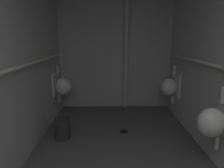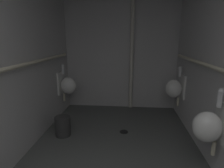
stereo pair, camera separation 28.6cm
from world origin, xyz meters
The scene contains 9 objects.
wall_left centered at (-1.22, 2.05, 1.33)m, with size 0.06×4.22×2.66m, color #B8B7B7.
wall_back centered at (0.00, 4.13, 1.33)m, with size 2.49×0.06×2.66m, color #B8B7B7.
urinal_left_mid centered at (-1.04, 3.59, 0.61)m, with size 0.32×0.30×0.76m.
urinal_right_mid centered at (1.04, 2.01, 0.61)m, with size 0.32×0.30×0.76m.
urinal_right_far centered at (1.04, 3.53, 0.61)m, with size 0.32×0.30×0.76m.
supply_pipe_left centered at (-1.13, 2.05, 1.19)m, with size 0.06×3.56×0.06m.
standpipe_back_wall centered at (0.23, 4.02, 1.33)m, with size 0.08×0.08×2.61m, color beige.
floor_drain centered at (0.12, 2.92, 0.00)m, with size 0.14×0.14×0.01m, color black.
waste_bin centered at (-0.85, 2.74, 0.16)m, with size 0.25×0.25×0.31m, color #2D2D2D.
Camera 2 is at (0.18, 0.13, 1.52)m, focal length 29.61 mm.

